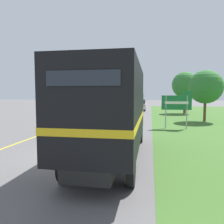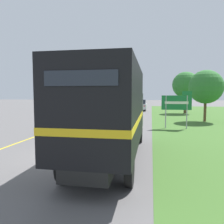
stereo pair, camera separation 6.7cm
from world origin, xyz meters
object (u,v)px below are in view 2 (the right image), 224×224
Objects in this scene: highway_sign at (177,104)px; roadside_tree_mid at (186,85)px; lead_car_silver_ahead at (141,105)px; lead_car_white at (110,108)px; roadside_tree_near at (206,87)px; horse_trailer_truck at (110,111)px.

roadside_tree_mid is (2.76, 14.75, 2.10)m from highway_sign.
roadside_tree_mid reaches higher than lead_car_silver_ahead.
lead_car_silver_ahead is at bearing 101.03° from highway_sign.
lead_car_white is 9.83m from lead_car_silver_ahead.
lead_car_white is at bearing 126.43° from highway_sign.
roadside_tree_mid is (6.47, -4.30, 3.11)m from lead_car_silver_ahead.
lead_car_silver_ahead is 0.85× the size of roadside_tree_near.
horse_trailer_truck is at bearing -89.82° from lead_car_silver_ahead.
roadside_tree_near is at bearing -63.23° from lead_car_silver_ahead.
roadside_tree_mid is at bearing 75.13° from horse_trailer_truck.
roadside_tree_mid reaches higher than roadside_tree_near.
highway_sign is (3.62, 9.28, -0.09)m from horse_trailer_truck.
roadside_tree_near is (3.29, 5.17, 1.49)m from highway_sign.
highway_sign is at bearing -122.43° from roadside_tree_near.
lead_car_white is 0.88× the size of lead_car_silver_ahead.
highway_sign is (7.30, -9.90, 0.95)m from lead_car_white.
horse_trailer_truck is 2.12× the size of lead_car_white.
highway_sign reaches higher than lead_car_silver_ahead.
lead_car_white is 11.58m from roadside_tree_mid.
lead_car_silver_ahead is at bearing 146.40° from roadside_tree_mid.
horse_trailer_truck is 1.60× the size of roadside_tree_near.
lead_car_silver_ahead is at bearing 68.57° from lead_car_white.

